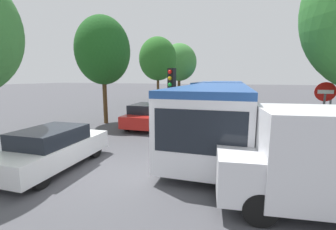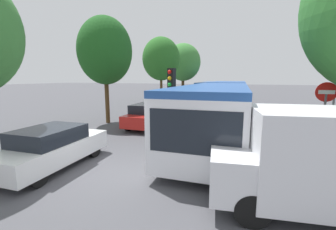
# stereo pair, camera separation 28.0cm
# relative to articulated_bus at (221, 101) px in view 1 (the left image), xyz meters

# --- Properties ---
(ground_plane) EXTENTS (200.00, 200.00, 0.00)m
(ground_plane) POSITION_rel_articulated_bus_xyz_m (-2.18, -8.51, -1.52)
(ground_plane) COLOR #47474C
(articulated_bus) EXTENTS (3.70, 17.90, 2.64)m
(articulated_bus) POSITION_rel_articulated_bus_xyz_m (0.00, 0.00, 0.00)
(articulated_bus) COLOR silver
(articulated_bus) RESTS_ON ground
(city_bus_rear) EXTENTS (2.98, 11.12, 2.37)m
(city_bus_rear) POSITION_rel_articulated_bus_xyz_m (-4.11, 17.58, -0.15)
(city_bus_rear) COLOR silver
(city_bus_rear) RESTS_ON ground
(queued_car_white) EXTENTS (1.93, 4.04, 1.37)m
(queued_car_white) POSITION_rel_articulated_bus_xyz_m (-4.32, -8.85, -0.83)
(queued_car_white) COLOR white
(queued_car_white) RESTS_ON ground
(queued_car_red) EXTENTS (2.01, 4.19, 1.42)m
(queued_car_red) POSITION_rel_articulated_bus_xyz_m (-4.12, -2.03, -0.80)
(queued_car_red) COLOR #B21E19
(queued_car_red) RESTS_ON ground
(queued_car_silver) EXTENTS (2.19, 4.56, 1.55)m
(queued_car_silver) POSITION_rel_articulated_bus_xyz_m (-4.04, 4.10, -0.74)
(queued_car_silver) COLOR #B7BABF
(queued_car_silver) RESTS_ON ground
(traffic_light) EXTENTS (0.37, 0.39, 3.40)m
(traffic_light) POSITION_rel_articulated_bus_xyz_m (-1.70, -4.49, 0.98)
(traffic_light) COLOR #56595E
(traffic_light) RESTS_ON ground
(no_entry_sign) EXTENTS (0.70, 0.08, 2.82)m
(no_entry_sign) POSITION_rel_articulated_bus_xyz_m (4.25, -4.56, 0.35)
(no_entry_sign) COLOR #56595E
(no_entry_sign) RESTS_ON ground
(direction_sign_post) EXTENTS (0.30, 1.39, 3.60)m
(direction_sign_post) POSITION_rel_articulated_bus_xyz_m (5.34, -1.46, 1.03)
(direction_sign_post) COLOR #56595E
(direction_sign_post) RESTS_ON ground
(tree_left_mid) EXTENTS (3.43, 3.43, 6.80)m
(tree_left_mid) POSITION_rel_articulated_bus_xyz_m (-7.29, -1.79, 3.03)
(tree_left_mid) COLOR #51381E
(tree_left_mid) RESTS_ON ground
(tree_left_far) EXTENTS (3.82, 3.82, 7.06)m
(tree_left_far) POSITION_rel_articulated_bus_xyz_m (-7.27, 7.54, 3.23)
(tree_left_far) COLOR #51381E
(tree_left_far) RESTS_ON ground
(tree_left_distant) EXTENTS (4.56, 4.56, 7.41)m
(tree_left_distant) POSITION_rel_articulated_bus_xyz_m (-7.30, 14.76, 3.44)
(tree_left_distant) COLOR #51381E
(tree_left_distant) RESTS_ON ground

